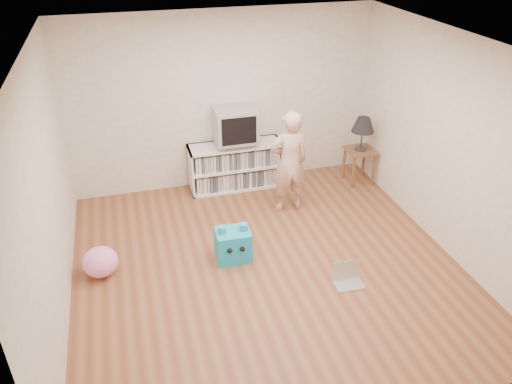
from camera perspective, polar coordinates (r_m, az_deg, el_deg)
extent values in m
plane|color=brown|center=(6.07, 1.18, -8.36)|extent=(4.50, 4.50, 0.00)
cube|color=beige|center=(7.38, -3.84, 10.28)|extent=(4.50, 0.02, 2.60)
cube|color=beige|center=(3.65, 11.91, -13.02)|extent=(4.50, 0.02, 2.60)
cube|color=beige|center=(5.25, -22.90, -0.60)|extent=(0.02, 4.50, 2.60)
cube|color=beige|center=(6.35, 21.22, 4.96)|extent=(0.02, 4.50, 2.60)
cube|color=white|center=(4.92, 1.50, 16.25)|extent=(4.50, 4.50, 0.01)
cube|color=white|center=(7.75, -2.71, 3.69)|extent=(1.40, 0.03, 0.70)
cube|color=white|center=(7.46, -7.46, 2.36)|extent=(0.03, 0.45, 0.70)
cube|color=white|center=(7.74, 2.60, 3.64)|extent=(0.03, 0.45, 0.70)
cube|color=white|center=(7.73, -2.29, 0.80)|extent=(1.40, 0.45, 0.03)
cube|color=white|center=(7.57, -2.34, 3.02)|extent=(1.34, 0.45, 0.03)
cube|color=white|center=(7.43, -2.39, 5.33)|extent=(1.40, 0.45, 0.03)
cube|color=silver|center=(7.57, -2.34, 3.02)|extent=(1.26, 0.36, 0.64)
cube|color=gray|center=(7.41, -2.40, 5.68)|extent=(0.45, 0.35, 0.07)
cube|color=#99999E|center=(7.29, -2.45, 7.73)|extent=(0.60, 0.52, 0.50)
cube|color=black|center=(7.06, -1.94, 6.96)|extent=(0.50, 0.01, 0.40)
cylinder|color=brown|center=(7.69, 11.05, 2.17)|extent=(0.04, 0.04, 0.52)
cylinder|color=brown|center=(7.84, 13.29, 2.46)|extent=(0.04, 0.04, 0.52)
cylinder|color=brown|center=(7.97, 10.00, 3.26)|extent=(0.04, 0.04, 0.52)
cylinder|color=brown|center=(8.11, 12.19, 3.53)|extent=(0.04, 0.04, 0.52)
cube|color=brown|center=(7.78, 11.84, 4.67)|extent=(0.42, 0.42, 0.03)
cylinder|color=#333333|center=(7.77, 11.86, 4.86)|extent=(0.18, 0.18, 0.02)
cylinder|color=#333333|center=(7.70, 11.99, 6.02)|extent=(0.02, 0.02, 0.32)
imported|color=#DEAD97|center=(6.82, 3.80, 3.44)|extent=(0.54, 0.36, 1.47)
cube|color=silver|center=(5.88, 10.56, -10.32)|extent=(0.34, 0.24, 0.02)
cube|color=silver|center=(5.89, 10.22, -8.79)|extent=(0.33, 0.08, 0.22)
cube|color=black|center=(5.89, 10.22, -8.79)|extent=(0.29, 0.06, 0.18)
cube|color=#3E5CA7|center=(6.18, 10.52, -8.03)|extent=(0.09, 0.11, 0.02)
cube|color=#159DD1|center=(6.08, -2.62, -6.04)|extent=(0.42, 0.34, 0.39)
cylinder|color=#159DD1|center=(5.92, -3.91, -4.33)|extent=(0.10, 0.10, 0.09)
cylinder|color=#159DD1|center=(5.96, -1.44, -4.01)|extent=(0.10, 0.10, 0.09)
sphere|color=black|center=(5.91, -3.03, -6.73)|extent=(0.07, 0.07, 0.07)
sphere|color=black|center=(5.93, -1.58, -6.53)|extent=(0.07, 0.07, 0.07)
ellipsoid|color=#FB87C8|center=(6.11, -17.36, -7.63)|extent=(0.53, 0.53, 0.35)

